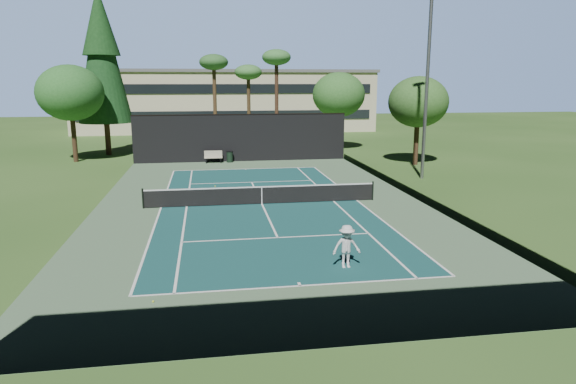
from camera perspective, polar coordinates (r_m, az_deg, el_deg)
name	(u,v)px	position (r m, az deg, el deg)	size (l,w,h in m)	color
ground	(262,204)	(28.60, -2.92, -1.36)	(160.00, 160.00, 0.00)	#325821
apron_slab	(262,204)	(28.60, -2.92, -1.35)	(18.00, 32.00, 0.01)	#517250
court_surface	(262,204)	(28.60, -2.92, -1.34)	(10.97, 23.77, 0.01)	#164948
court_lines	(262,204)	(28.60, -2.92, -1.33)	(11.07, 23.87, 0.01)	white
tennis_net	(262,194)	(28.48, -2.94, -0.27)	(12.90, 0.10, 1.10)	black
fence	(261,168)	(28.26, -2.98, 2.63)	(18.04, 32.05, 4.03)	black
player	(347,246)	(18.89, 6.53, -6.04)	(1.04, 0.60, 1.61)	silver
tennis_ball_a	(153,302)	(16.71, -14.76, -11.69)	(0.07, 0.07, 0.07)	#C9D630
tennis_ball_b	(196,199)	(30.11, -10.19, -0.78)	(0.08, 0.08, 0.08)	#C0D12F
tennis_ball_c	(249,189)	(32.62, -4.35, 0.37)	(0.07, 0.07, 0.07)	#CBE634
tennis_ball_d	(215,186)	(33.66, -8.10, 0.65)	(0.08, 0.08, 0.08)	#C0DF32
park_bench	(213,156)	(43.58, -8.30, 3.93)	(1.50, 0.45, 1.02)	#BDB69C
trash_bin	(230,157)	(43.73, -6.49, 3.92)	(0.56, 0.56, 0.95)	black
pine_tree	(101,49)	(50.57, -20.04, 14.70)	(4.80, 4.80, 15.00)	#452C1D
palm_a	(214,66)	(51.69, -8.24, 13.70)	(2.80, 2.80, 9.32)	#4D3621
palm_b	(248,75)	(53.85, -4.43, 12.83)	(2.80, 2.80, 8.42)	#48331E
palm_c	(276,61)	(51.17, -1.29, 14.30)	(2.80, 2.80, 9.77)	#452B1D
decid_tree_a	(339,95)	(51.33, 5.65, 10.68)	(5.12, 5.12, 7.62)	#4C3020
decid_tree_b	(418,102)	(43.15, 14.27, 9.66)	(4.80, 4.80, 7.14)	#4A311F
decid_tree_c	(70,93)	(46.99, -23.04, 10.08)	(5.44, 5.44, 8.09)	#432D1C
campus_building	(226,100)	(73.74, -6.86, 10.13)	(40.50, 12.50, 8.30)	beige
light_pole	(427,85)	(36.82, 15.18, 11.40)	(0.90, 0.25, 12.22)	gray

